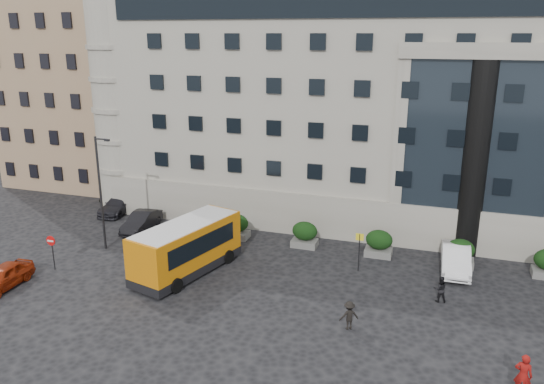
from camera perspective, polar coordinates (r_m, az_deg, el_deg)
The scene contains 22 objects.
ground at distance 31.55m, azimuth -2.40°, elevation -10.76°, with size 120.00×120.00×0.00m, color black.
civic_building at distance 48.61m, azimuth 13.72°, elevation 9.69°, with size 44.00×24.00×18.00m, color gray.
entrance_column at distance 37.34m, azimuth 20.98°, elevation 3.15°, with size 1.80×1.80×13.00m, color black.
apartment_near at distance 57.53m, azimuth -18.31°, elevation 11.35°, with size 14.00×14.00×20.00m, color #967657.
apartment_far at distance 74.16m, azimuth -11.90°, elevation 13.62°, with size 13.00×13.00×22.00m, color olive.
hedge_a at distance 39.17m, azimuth -3.84°, elevation -3.67°, with size 1.80×1.26×1.84m.
hedge_b at distance 37.61m, azimuth 3.54°, elevation -4.55°, with size 1.80×1.26×1.84m.
hedge_c at distance 36.73m, azimuth 11.43°, elevation -5.40°, with size 1.80×1.26×1.84m.
hedge_d at distance 36.58m, azimuth 19.57°, elevation -6.17°, with size 1.80×1.26×1.84m.
street_lamp at distance 37.90m, azimuth -17.93°, elevation 0.30°, with size 1.16×0.18×8.00m.
bus_stop_sign at distance 33.96m, azimuth 9.38°, elevation -5.69°, with size 0.50×0.08×2.52m.
no_entry_sign at distance 36.45m, azimuth -22.62°, elevation -5.36°, with size 0.64×0.16×2.32m.
minibus at distance 33.74m, azimuth -9.17°, elevation -5.73°, with size 4.57×8.22×3.25m.
red_truck at distance 49.72m, azimuth -15.30°, elevation 0.65°, with size 2.88×5.00×2.54m.
parked_car_a at distance 35.59m, azimuth -26.99°, elevation -8.13°, with size 1.64×4.08×1.39m, color maroon.
parked_car_b at distance 41.83m, azimuth -13.86°, elevation -3.10°, with size 1.53×4.38×1.44m, color black.
parked_car_c at distance 46.47m, azimuth -16.17°, elevation -1.33°, with size 1.92×4.71×1.37m, color black.
parked_car_d at distance 49.63m, azimuth -15.50°, elevation -0.03°, with size 2.56×5.55×1.54m, color black.
white_taxi at distance 35.87m, azimuth 19.15°, elevation -6.79°, with size 1.72×4.92×1.62m, color white.
pedestrian_a at distance 25.40m, azimuth 25.40°, elevation -17.39°, with size 0.71×0.47×1.95m, color maroon.
pedestrian_b at distance 31.67m, azimuth 17.63°, elevation -9.91°, with size 0.75×0.59×1.55m, color black.
pedestrian_c at distance 27.96m, azimuth 8.29°, elevation -13.00°, with size 0.99×0.57×1.54m, color black.
Camera 1 is at (10.09, -26.12, 14.54)m, focal length 35.00 mm.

